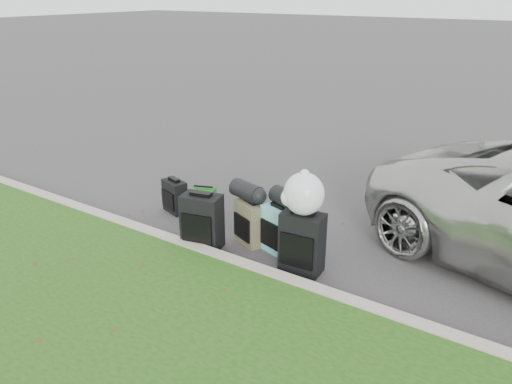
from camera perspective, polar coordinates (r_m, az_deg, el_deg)
The scene contains 12 objects.
ground at distance 7.34m, azimuth -0.21°, elevation -4.64°, with size 120.00×120.00×0.00m, color #383535.
curb at distance 6.59m, azimuth -5.09°, elevation -7.30°, with size 120.00×0.18×0.15m, color #9E937F.
suitcase_small_black at distance 8.01m, azimuth -9.25°, elevation -0.49°, with size 0.42×0.23×0.52m, color black.
suitcase_large_black_left at distance 6.82m, azimuth -6.18°, elevation -3.38°, with size 0.53×0.32×0.76m, color black.
suitcase_olive at distance 6.92m, azimuth -0.56°, elevation -3.54°, with size 0.45×0.28×0.61m, color #48432E.
suitcase_teal at distance 6.69m, azimuth 2.65°, elevation -4.33°, with size 0.46×0.27×0.65m, color teal.
suitcase_large_black_right at distance 6.25m, azimuth 5.29°, elevation -5.77°, with size 0.52×0.31×0.78m, color black.
tote_green at distance 7.98m, azimuth -5.97°, elevation -0.94°, with size 0.34×0.27×0.39m, color #17691A.
tote_navy at distance 7.56m, azimuth -5.76°, elevation -2.58°, with size 0.30×0.23×0.32m, color #171A53.
duffel_left at distance 6.84m, azimuth -1.07°, elevation 0.12°, with size 0.25×0.25×0.47m, color black.
duffel_right at distance 6.54m, azimuth 3.35°, elevation -0.71°, with size 0.24×0.24×0.43m, color black.
trash_bag at distance 6.00m, azimuth 5.50°, elevation -0.21°, with size 0.51×0.51×0.51m, color white.
Camera 1 is at (3.65, -5.44, 3.31)m, focal length 35.00 mm.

